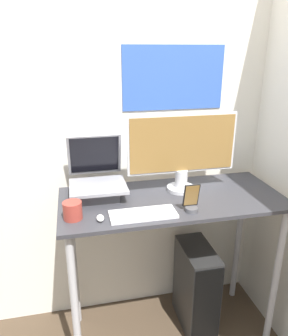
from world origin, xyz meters
The scene contains 9 objects.
wall_back centered at (0.00, 0.62, 1.30)m, with size 6.00×0.06×2.60m.
desk centered at (0.00, 0.27, 0.78)m, with size 1.20×0.53×0.93m.
laptop centered at (-0.39, 0.37, 1.01)m, with size 0.30×0.32×0.31m.
monitor centered at (0.08, 0.35, 1.16)m, with size 0.61×0.16×0.43m.
keyboard centered at (-0.20, 0.10, 0.94)m, with size 0.32×0.13×0.02m.
mouse centered at (-0.40, 0.10, 0.95)m, with size 0.04×0.06×0.03m.
cell_phone centered at (0.04, 0.09, 0.98)m, with size 0.08×0.06×0.14m.
computer_tower centered at (0.18, 0.30, 0.28)m, with size 0.18×0.37×0.56m.
mug centered at (-0.52, 0.14, 0.98)m, with size 0.09×0.09×0.08m.
Camera 1 is at (-0.49, -1.26, 1.68)m, focal length 35.00 mm.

